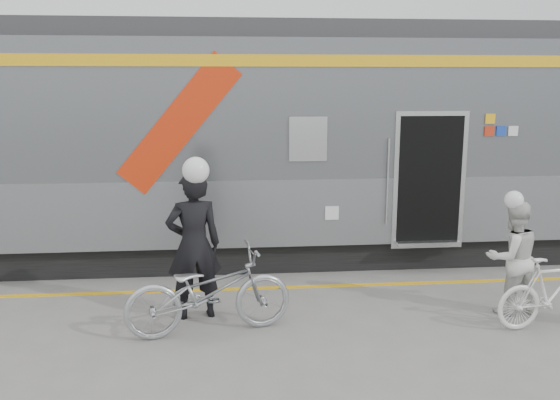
{
  "coord_description": "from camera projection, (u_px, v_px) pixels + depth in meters",
  "views": [
    {
      "loc": [
        -0.9,
        -6.53,
        3.15
      ],
      "look_at": [
        -0.14,
        1.6,
        1.5
      ],
      "focal_mm": 38.0,
      "sensor_mm": 36.0,
      "label": 1
    }
  ],
  "objects": [
    {
      "name": "helmet_woman",
      "position": [
        517.0,
        192.0,
        7.89
      ],
      "size": [
        0.25,
        0.25,
        0.25
      ],
      "primitive_type": "sphere",
      "color": "white",
      "rests_on": "woman"
    },
    {
      "name": "bicycle_left",
      "position": [
        209.0,
        291.0,
        7.43
      ],
      "size": [
        2.2,
        1.12,
        1.1
      ],
      "primitive_type": "imported",
      "rotation": [
        0.0,
        0.0,
        1.76
      ],
      "color": "#A3A7AB",
      "rests_on": "ground"
    },
    {
      "name": "ground",
      "position": [
        304.0,
        349.0,
        7.08
      ],
      "size": [
        90.0,
        90.0,
        0.0
      ],
      "primitive_type": "plane",
      "color": "slate",
      "rests_on": "ground"
    },
    {
      "name": "safety_strip",
      "position": [
        286.0,
        287.0,
        9.18
      ],
      "size": [
        24.0,
        0.12,
        0.01
      ],
      "primitive_type": "cube",
      "color": "#F2B015",
      "rests_on": "ground"
    },
    {
      "name": "man",
      "position": [
        194.0,
        245.0,
        7.86
      ],
      "size": [
        0.81,
        0.61,
        2.01
      ],
      "primitive_type": "imported",
      "rotation": [
        0.0,
        0.0,
        3.33
      ],
      "color": "black",
      "rests_on": "ground"
    },
    {
      "name": "helmet_man",
      "position": [
        191.0,
        157.0,
        7.63
      ],
      "size": [
        0.35,
        0.35,
        0.35
      ],
      "primitive_type": "sphere",
      "color": "white",
      "rests_on": "man"
    },
    {
      "name": "woman",
      "position": [
        512.0,
        257.0,
        8.07
      ],
      "size": [
        0.83,
        0.69,
        1.56
      ],
      "primitive_type": "imported",
      "rotation": [
        0.0,
        0.0,
        3.27
      ],
      "color": "silver",
      "rests_on": "ground"
    },
    {
      "name": "train",
      "position": [
        286.0,
        142.0,
        10.78
      ],
      "size": [
        24.0,
        3.17,
        4.1
      ],
      "color": "black",
      "rests_on": "ground"
    },
    {
      "name": "bicycle_right",
      "position": [
        553.0,
        292.0,
        7.62
      ],
      "size": [
        1.62,
        0.65,
        0.95
      ],
      "primitive_type": "imported",
      "rotation": [
        0.0,
        0.0,
        1.7
      ],
      "color": "silver",
      "rests_on": "ground"
    }
  ]
}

